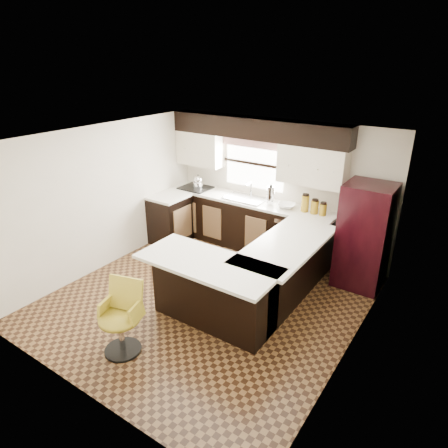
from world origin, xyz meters
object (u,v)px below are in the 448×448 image
Objects in this scene: peninsula_long at (282,273)px; refrigerator at (364,236)px; peninsula_return at (214,292)px; bar_chair at (119,320)px.

peninsula_long is 1.18× the size of refrigerator.
peninsula_return is 2.52m from refrigerator.
peninsula_long is 2.10× the size of bar_chair.
refrigerator is 1.78× the size of bar_chair.
peninsula_long is 1.44m from refrigerator.
peninsula_long is at bearing -126.45° from refrigerator.
refrigerator is 3.78m from bar_chair.
refrigerator reaches higher than peninsula_long.
refrigerator is at bearing 53.55° from peninsula_long.
peninsula_long is at bearing 47.23° from bar_chair.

